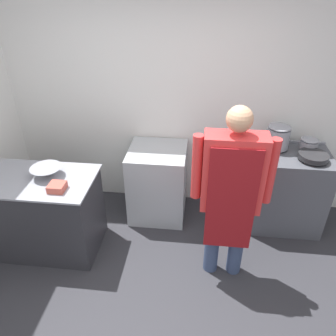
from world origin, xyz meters
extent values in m
plane|color=#2D2D33|center=(0.00, 0.00, 0.00)|extent=(14.00, 14.00, 0.00)
cube|color=white|center=(0.00, 1.89, 1.35)|extent=(8.00, 0.05, 2.70)
cube|color=#2D2D33|center=(-1.20, 0.83, 0.42)|extent=(1.13, 0.65, 0.85)
cube|color=gray|center=(-1.20, 0.83, 0.86)|extent=(1.18, 0.68, 0.02)
cube|color=#4C4F56|center=(1.40, 1.51, 0.46)|extent=(0.79, 0.60, 0.92)
cube|color=gray|center=(1.40, 1.23, 0.76)|extent=(0.73, 0.03, 0.10)
cube|color=gray|center=(1.40, 1.80, 0.93)|extent=(0.79, 0.03, 0.02)
cube|color=#A8ADB2|center=(-0.08, 1.53, 0.44)|extent=(0.65, 0.63, 0.88)
cube|color=silver|center=(-0.08, 1.22, 0.48)|extent=(0.55, 0.02, 0.61)
cylinder|color=#38476B|center=(0.57, 0.69, 0.40)|extent=(0.14, 0.14, 0.80)
cylinder|color=#38476B|center=(0.80, 0.69, 0.40)|extent=(0.14, 0.14, 0.80)
cube|color=red|center=(0.68, 0.69, 1.15)|extent=(0.51, 0.22, 0.70)
cube|color=maroon|center=(0.68, 0.57, 0.95)|extent=(0.41, 0.02, 1.01)
cylinder|color=red|center=(0.38, 0.69, 1.19)|extent=(0.09, 0.09, 0.60)
cylinder|color=red|center=(0.98, 0.69, 1.19)|extent=(0.09, 0.09, 0.60)
sphere|color=tan|center=(0.68, 0.69, 1.64)|extent=(0.21, 0.21, 0.21)
cone|color=gray|center=(-1.08, 0.89, 0.92)|extent=(0.30, 0.30, 0.10)
cube|color=#B24C3F|center=(-0.89, 0.67, 0.90)|extent=(0.15, 0.15, 0.07)
cylinder|color=gray|center=(1.22, 1.62, 1.05)|extent=(0.24, 0.24, 0.22)
ellipsoid|color=gray|center=(1.22, 1.62, 1.18)|extent=(0.24, 0.24, 0.04)
cylinder|color=#262628|center=(1.56, 1.41, 0.97)|extent=(0.30, 0.30, 0.05)
cylinder|color=gray|center=(1.56, 1.62, 0.99)|extent=(0.19, 0.19, 0.10)
ellipsoid|color=gray|center=(1.56, 1.62, 1.05)|extent=(0.18, 0.18, 0.03)
camera|label=1|loc=(0.40, -1.66, 2.63)|focal=35.00mm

